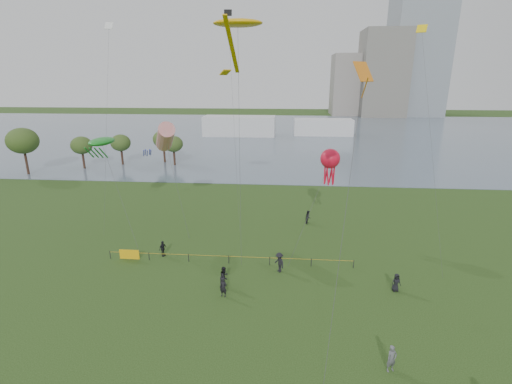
# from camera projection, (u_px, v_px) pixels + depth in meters

# --- Properties ---
(ground_plane) EXTENTS (400.00, 400.00, 0.00)m
(ground_plane) POSITION_uv_depth(u_px,v_px,m) (244.00, 351.00, 24.63)
(ground_plane) COLOR #1D3611
(lake) EXTENTS (400.00, 120.00, 0.08)m
(lake) POSITION_uv_depth(u_px,v_px,m) (278.00, 134.00, 119.84)
(lake) COLOR slate
(lake) RESTS_ON ground_plane
(building_mid) EXTENTS (20.00, 20.00, 38.00)m
(building_mid) POSITION_uv_depth(u_px,v_px,m) (383.00, 74.00, 169.72)
(building_mid) COLOR slate
(building_mid) RESTS_ON ground_plane
(building_low) EXTENTS (16.00, 18.00, 28.00)m
(building_low) POSITION_uv_depth(u_px,v_px,m) (349.00, 85.00, 177.98)
(building_low) COLOR gray
(building_low) RESTS_ON ground_plane
(pavilion_left) EXTENTS (22.00, 8.00, 6.00)m
(pavilion_left) POSITION_uv_depth(u_px,v_px,m) (240.00, 126.00, 115.12)
(pavilion_left) COLOR silver
(pavilion_left) RESTS_ON ground_plane
(pavilion_right) EXTENTS (18.00, 7.00, 5.00)m
(pavilion_right) POSITION_uv_depth(u_px,v_px,m) (323.00, 127.00, 116.12)
(pavilion_right) COLOR silver
(pavilion_right) RESTS_ON ground_plane
(trees) EXTENTS (29.91, 17.09, 8.66)m
(trees) POSITION_uv_depth(u_px,v_px,m) (95.00, 142.00, 72.70)
(trees) COLOR #332017
(trees) RESTS_ON ground_plane
(fence) EXTENTS (24.07, 0.07, 1.05)m
(fence) POSITION_uv_depth(u_px,v_px,m) (167.00, 256.00, 36.58)
(fence) COLOR black
(fence) RESTS_ON ground_plane
(kite_flyer) EXTENTS (0.77, 0.65, 1.79)m
(kite_flyer) POSITION_uv_depth(u_px,v_px,m) (392.00, 359.00, 22.73)
(kite_flyer) COLOR #58595F
(kite_flyer) RESTS_ON ground_plane
(spectator_a) EXTENTS (1.03, 1.13, 1.89)m
(spectator_a) POSITION_uv_depth(u_px,v_px,m) (224.00, 277.00, 31.96)
(spectator_a) COLOR black
(spectator_a) RESTS_ON ground_plane
(spectator_b) EXTENTS (1.31, 1.42, 1.92)m
(spectator_b) POSITION_uv_depth(u_px,v_px,m) (279.00, 262.00, 34.43)
(spectator_b) COLOR black
(spectator_b) RESTS_ON ground_plane
(spectator_c) EXTENTS (0.76, 1.04, 1.63)m
(spectator_c) POSITION_uv_depth(u_px,v_px,m) (163.00, 249.00, 37.53)
(spectator_c) COLOR black
(spectator_c) RESTS_ON ground_plane
(spectator_d) EXTENTS (0.88, 0.67, 1.61)m
(spectator_d) POSITION_uv_depth(u_px,v_px,m) (396.00, 283.00, 31.34)
(spectator_d) COLOR black
(spectator_d) RESTS_ON ground_plane
(spectator_f) EXTENTS (0.69, 0.53, 1.68)m
(spectator_f) POSITION_uv_depth(u_px,v_px,m) (223.00, 287.00, 30.55)
(spectator_f) COLOR black
(spectator_f) RESTS_ON ground_plane
(spectator_g) EXTENTS (0.86, 0.98, 1.68)m
(spectator_g) POSITION_uv_depth(u_px,v_px,m) (308.00, 217.00, 45.93)
(spectator_g) COLOR black
(spectator_g) RESTS_ON ground_plane
(kite_stingray) EXTENTS (4.73, 9.95, 22.66)m
(kite_stingray) POSITION_uv_depth(u_px,v_px,m) (238.00, 24.00, 34.60)
(kite_stingray) COLOR #3F3F42
(kite_windsock) EXTENTS (5.59, 6.19, 12.83)m
(kite_windsock) POSITION_uv_depth(u_px,v_px,m) (165.00, 137.00, 42.35)
(kite_windsock) COLOR #3F3F42
(kite_creature) EXTENTS (7.54, 9.39, 10.79)m
(kite_creature) POSITION_uv_depth(u_px,v_px,m) (102.00, 142.00, 42.62)
(kite_creature) COLOR #3F3F42
(kite_octopus) EXTENTS (5.52, 9.41, 9.99)m
(kite_octopus) POSITION_uv_depth(u_px,v_px,m) (330.00, 159.00, 40.62)
(kite_octopus) COLOR #3F3F42
(kite_delta) EXTENTS (3.17, 8.90, 18.41)m
(kite_delta) POSITION_uv_depth(u_px,v_px,m) (362.00, 86.00, 23.93)
(kite_delta) COLOR #3F3F42
(small_kites) EXTENTS (33.63, 7.78, 3.43)m
(small_kites) POSITION_uv_depth(u_px,v_px,m) (243.00, 22.00, 39.55)
(small_kites) COLOR white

